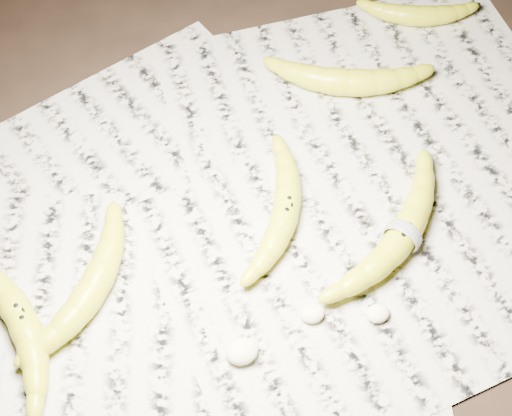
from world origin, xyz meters
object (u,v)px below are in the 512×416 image
object	(u,v)px
banana_left_a	(20,317)
banana_taped	(403,235)
banana_upper_a	(348,81)
banana_center	(286,209)
banana_upper_b	(419,14)
banana_left_b	(92,287)

from	to	relation	value
banana_left_a	banana_taped	world-z (taller)	banana_taped
banana_taped	banana_upper_a	distance (m)	0.26
banana_center	banana_upper_b	bearing A→B (deg)	-19.55
banana_left_b	banana_upper_b	world-z (taller)	banana_left_b
banana_center	banana_upper_b	world-z (taller)	banana_center
banana_center	banana_upper_a	xyz separation A→B (m)	(0.16, 0.17, 0.00)
banana_upper_a	banana_center	bearing A→B (deg)	-109.45
banana_upper_a	banana_upper_b	bearing A→B (deg)	53.80
banana_center	banana_taped	bearing A→B (deg)	-93.89
banana_left_a	banana_center	bearing A→B (deg)	-96.73
banana_upper_a	banana_upper_b	size ratio (longest dim) A/B	1.32
banana_upper_a	banana_taped	bearing A→B (deg)	-74.95
banana_left_a	banana_upper_a	distance (m)	0.55
banana_left_a	banana_upper_b	distance (m)	0.73
banana_taped	banana_upper_a	world-z (taller)	banana_upper_a
banana_left_b	banana_taped	distance (m)	0.38
banana_taped	banana_upper_a	size ratio (longest dim) A/B	1.12
banana_upper_a	banana_upper_b	xyz separation A→B (m)	(0.16, 0.09, -0.00)
banana_left_b	banana_upper_b	size ratio (longest dim) A/B	1.25
banana_left_b	banana_upper_b	xyz separation A→B (m)	(0.58, 0.29, -0.00)
banana_left_b	banana_taped	bearing A→B (deg)	-57.04
banana_left_b	banana_center	xyz separation A→B (m)	(0.26, 0.03, -0.00)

